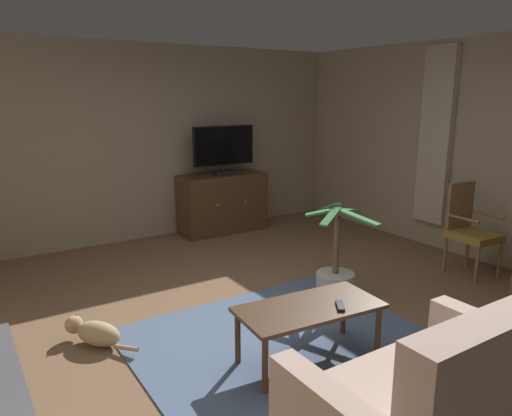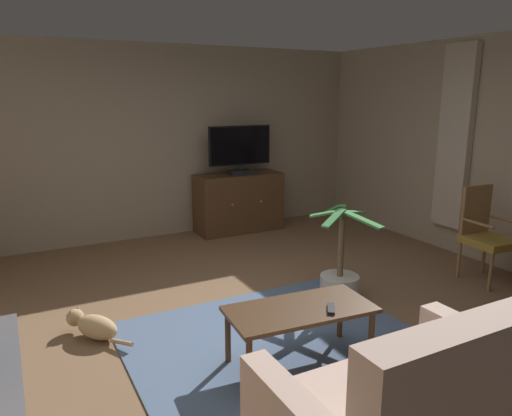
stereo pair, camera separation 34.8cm
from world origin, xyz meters
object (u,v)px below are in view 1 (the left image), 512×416
Objects in this scene: coffee_table at (309,312)px; tv_remote at (340,306)px; sofa_floral at (435,410)px; side_chair_far_end at (470,228)px; potted_plant_tall_palm_by_window at (335,276)px; cat at (95,332)px; television at (224,149)px; tv_cabinet at (223,204)px.

tv_remote is (0.18, -0.14, 0.06)m from coffee_table.
sofa_floral is 3.23m from side_chair_far_end.
potted_plant_tall_palm_by_window reaches higher than coffee_table.
television is at bearing 42.81° from cat.
tv_cabinet is at bearing 74.72° from sofa_floral.
tv_remote is (-1.01, -3.57, -0.76)m from television.
potted_plant_tall_palm_by_window is at bearing -7.09° from cat.
tv_cabinet is at bearing 71.20° from coffee_table.
tv_cabinet is 0.82m from television.
side_chair_far_end reaches higher than potted_plant_tall_palm_by_window.
coffee_table is at bearing -109.07° from television.
sofa_floral reaches higher than coffee_table.
television reaches higher than cat.
television is 2.79m from potted_plant_tall_palm_by_window.
coffee_table is 0.23m from tv_remote.
television reaches higher than coffee_table.
television is 1.44× the size of cat.
television is at bearing 116.89° from side_chair_far_end.
cat is (-3.97, 0.64, -0.42)m from side_chair_far_end.
television reaches higher than tv_remote.
potted_plant_tall_palm_by_window is at bearing -93.59° from tv_cabinet.
sofa_floral is 2.23× the size of cat.
television is 0.84× the size of coffee_table.
cat is at bearing -136.53° from tv_cabinet.
tv_cabinet is at bearing 86.41° from potted_plant_tall_palm_by_window.
potted_plant_tall_palm_by_window is (0.84, 0.98, -0.27)m from tv_remote.
tv_cabinet is at bearing -160.37° from tv_remote.
tv_remote is 1.08m from sofa_floral.
side_chair_far_end is at bearing 139.32° from tv_remote.
sofa_floral is 1.55× the size of potted_plant_tall_palm_by_window.
coffee_table is 6.60× the size of tv_remote.
tv_remote is 1.32m from potted_plant_tall_palm_by_window.
tv_cabinet is at bearing 90.00° from television.
tv_cabinet reaches higher than tv_remote.
tv_remote is 0.17× the size of side_chair_far_end.
tv_cabinet is 2.66m from potted_plant_tall_palm_by_window.
television is at bearing 70.93° from coffee_table.
television is 3.72m from coffee_table.
tv_cabinet is 3.68m from coffee_table.
television reaches higher than potted_plant_tall_palm_by_window.
sofa_floral is at bearing -105.28° from tv_cabinet.
sofa_floral is 1.43× the size of side_chair_far_end.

